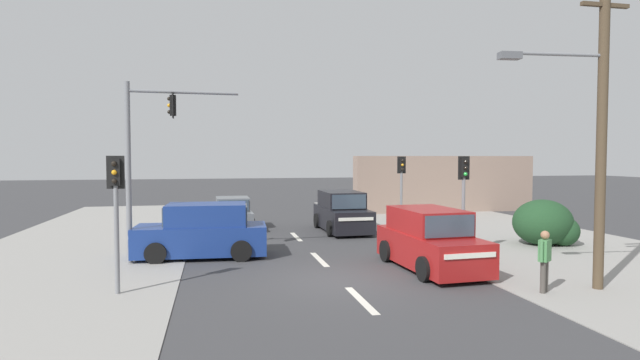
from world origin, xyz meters
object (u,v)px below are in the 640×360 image
object	(u,v)px
suv_oncoming_mid	(342,213)
sedan_receding_far	(233,215)
traffic_signal_mast	(145,148)
pedestrian_at_kerb	(545,258)
utility_pole_foreground_right	(597,115)
pedestal_signal_far_median	(401,179)
pedestal_signal_right_kerb	(464,188)
suv_crossing_left	(203,232)
pedestal_signal_left_kerb	(116,201)
suv_kerbside_parked	(430,241)

from	to	relation	value
suv_oncoming_mid	sedan_receding_far	xyz separation A→B (m)	(-5.06, 1.87, -0.18)
traffic_signal_mast	pedestrian_at_kerb	world-z (taller)	traffic_signal_mast
suv_oncoming_mid	utility_pole_foreground_right	bearing A→B (deg)	-71.31
pedestal_signal_far_median	suv_oncoming_mid	world-z (taller)	pedestal_signal_far_median
pedestal_signal_right_kerb	suv_oncoming_mid	bearing A→B (deg)	113.21
suv_crossing_left	utility_pole_foreground_right	bearing A→B (deg)	-32.56
pedestal_signal_left_kerb	suv_kerbside_parked	world-z (taller)	pedestal_signal_left_kerb
suv_crossing_left	sedan_receding_far	world-z (taller)	suv_crossing_left
traffic_signal_mast	pedestal_signal_far_median	size ratio (longest dim) A/B	1.69
pedestrian_at_kerb	suv_oncoming_mid	bearing A→B (deg)	101.71
suv_kerbside_parked	sedan_receding_far	distance (m)	11.72
utility_pole_foreground_right	pedestal_signal_right_kerb	world-z (taller)	utility_pole_foreground_right
pedestrian_at_kerb	suv_kerbside_parked	bearing A→B (deg)	117.31
pedestal_signal_left_kerb	traffic_signal_mast	bearing A→B (deg)	86.77
traffic_signal_mast	pedestrian_at_kerb	bearing A→B (deg)	-30.00
pedestal_signal_right_kerb	suv_crossing_left	world-z (taller)	pedestal_signal_right_kerb
traffic_signal_mast	sedan_receding_far	world-z (taller)	traffic_signal_mast
pedestrian_at_kerb	utility_pole_foreground_right	bearing A→B (deg)	2.08
pedestal_signal_right_kerb	sedan_receding_far	bearing A→B (deg)	133.09
utility_pole_foreground_right	suv_crossing_left	bearing A→B (deg)	147.44
pedestal_signal_right_kerb	suv_kerbside_parked	distance (m)	3.15
utility_pole_foreground_right	pedestal_signal_left_kerb	bearing A→B (deg)	170.28
traffic_signal_mast	suv_kerbside_parked	xyz separation A→B (m)	(8.87, -2.82, -2.95)
suv_crossing_left	traffic_signal_mast	bearing A→B (deg)	-164.47
pedestal_signal_far_median	suv_oncoming_mid	size ratio (longest dim) A/B	0.78
pedestal_signal_far_median	sedan_receding_far	xyz separation A→B (m)	(-8.25, 1.37, -1.71)
traffic_signal_mast	suv_crossing_left	distance (m)	3.50
pedestal_signal_right_kerb	suv_kerbside_parked	size ratio (longest dim) A/B	0.77
suv_crossing_left	pedestrian_at_kerb	xyz separation A→B (m)	(8.75, -6.60, 0.04)
traffic_signal_mast	suv_kerbside_parked	distance (m)	9.76
pedestrian_at_kerb	traffic_signal_mast	bearing A→B (deg)	150.00
pedestal_signal_far_median	pedestrian_at_kerb	bearing A→B (deg)	-93.68
suv_crossing_left	sedan_receding_far	bearing A→B (deg)	79.47
pedestal_signal_far_median	suv_oncoming_mid	bearing A→B (deg)	-171.10
pedestrian_at_kerb	pedestal_signal_right_kerb	bearing A→B (deg)	85.48
traffic_signal_mast	pedestal_signal_left_kerb	bearing A→B (deg)	-93.23
traffic_signal_mast	pedestal_signal_far_median	bearing A→B (deg)	27.92
utility_pole_foreground_right	suv_crossing_left	distance (m)	12.73
pedestal_signal_right_kerb	pedestal_signal_left_kerb	world-z (taller)	same
pedestal_signal_right_kerb	sedan_receding_far	size ratio (longest dim) A/B	0.83
suv_oncoming_mid	sedan_receding_far	world-z (taller)	suv_oncoming_mid
pedestal_signal_left_kerb	pedestal_signal_far_median	distance (m)	15.25
suv_crossing_left	pedestal_signal_right_kerb	bearing A→B (deg)	-9.53
traffic_signal_mast	sedan_receding_far	xyz separation A→B (m)	(3.09, 7.38, -3.13)
pedestal_signal_left_kerb	suv_oncoming_mid	world-z (taller)	pedestal_signal_left_kerb
pedestal_signal_right_kerb	pedestrian_at_kerb	xyz separation A→B (m)	(-0.40, -5.07, -1.49)
pedestal_signal_right_kerb	pedestrian_at_kerb	world-z (taller)	pedestal_signal_right_kerb
utility_pole_foreground_right	suv_kerbside_parked	size ratio (longest dim) A/B	1.85
pedestal_signal_right_kerb	pedestal_signal_far_median	size ratio (longest dim) A/B	1.00
utility_pole_foreground_right	pedestal_signal_far_median	world-z (taller)	utility_pole_foreground_right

